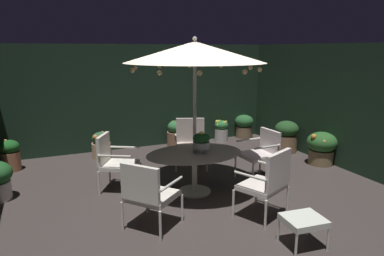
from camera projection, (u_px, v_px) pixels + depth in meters
name	position (u px, v px, depth m)	size (l,w,h in m)	color
ground_plane	(200.00, 197.00, 5.81)	(7.16, 7.33, 0.02)	#3F3633
hedge_backdrop_rear	(142.00, 96.00, 8.68)	(7.16, 0.30, 2.52)	#1B2E20
hedge_backdrop_right	(360.00, 109.00, 6.84)	(0.30, 7.33, 2.52)	#1B2F1F
patio_dining_table	(195.00, 160.00, 5.87)	(1.66, 1.20, 0.71)	beige
patio_umbrella	(195.00, 52.00, 5.48)	(2.26, 2.26, 2.60)	silver
centerpiece_planter	(201.00, 141.00, 5.76)	(0.28, 0.28, 0.37)	beige
patio_chair_north	(148.00, 192.00, 4.66)	(0.87, 0.87, 0.97)	silver
patio_chair_northeast	(268.00, 180.00, 4.95)	(0.82, 0.78, 1.03)	silver
patio_chair_east	(262.00, 151.00, 6.48)	(0.64, 0.63, 0.94)	silver
patio_chair_southeast	(191.00, 140.00, 7.25)	(0.81, 0.77, 0.99)	silver
patio_chair_south	(114.00, 159.00, 6.02)	(0.81, 0.79, 0.98)	silver
ottoman_footrest	(304.00, 221.00, 4.31)	(0.52, 0.47, 0.38)	silver
potted_plant_back_right	(177.00, 134.00, 8.75)	(0.49, 0.49, 0.66)	#896247
potted_plant_front_corner	(101.00, 145.00, 7.83)	(0.42, 0.42, 0.60)	tan
potted_plant_right_near	(244.00, 125.00, 9.66)	(0.51, 0.51, 0.63)	#7A6245
potted_plant_left_near	(321.00, 147.00, 7.39)	(0.62, 0.62, 0.70)	olive
potted_plant_left_far	(286.00, 136.00, 8.28)	(0.56, 0.56, 0.75)	#8A6849
potted_plant_back_left	(10.00, 155.00, 7.01)	(0.39, 0.39, 0.63)	#AE6C4B
potted_plant_right_far	(221.00, 130.00, 9.29)	(0.36, 0.37, 0.57)	beige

